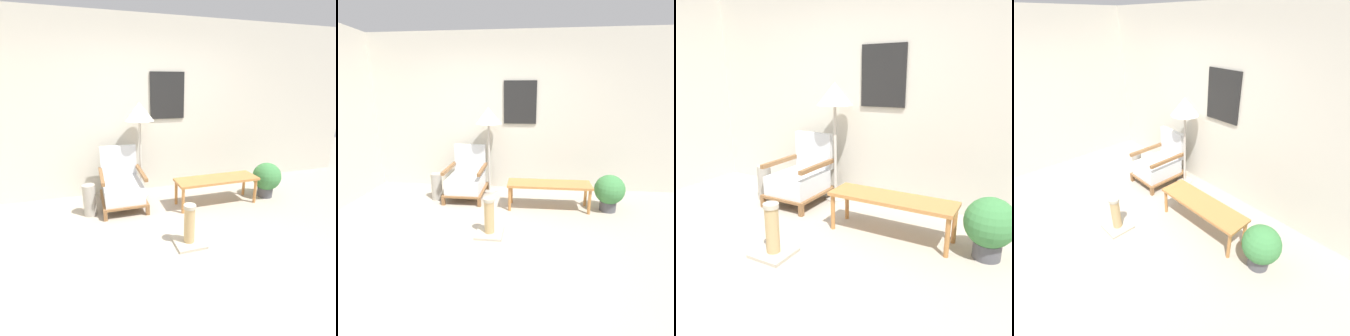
{
  "view_description": "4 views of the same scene",
  "coord_description": "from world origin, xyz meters",
  "views": [
    {
      "loc": [
        -0.93,
        -2.05,
        1.75
      ],
      "look_at": [
        0.15,
        1.45,
        0.55
      ],
      "focal_mm": 28.0,
      "sensor_mm": 36.0,
      "label": 1
    },
    {
      "loc": [
        0.56,
        -2.55,
        1.7
      ],
      "look_at": [
        0.15,
        1.45,
        0.55
      ],
      "focal_mm": 28.0,
      "sensor_mm": 36.0,
      "label": 2
    },
    {
      "loc": [
        1.89,
        -1.63,
        1.5
      ],
      "look_at": [
        0.15,
        1.45,
        0.55
      ],
      "focal_mm": 35.0,
      "sensor_mm": 36.0,
      "label": 3
    },
    {
      "loc": [
        2.66,
        -0.84,
        2.5
      ],
      "look_at": [
        0.15,
        1.45,
        0.55
      ],
      "focal_mm": 28.0,
      "sensor_mm": 36.0,
      "label": 4
    }
  ],
  "objects": [
    {
      "name": "wall_left",
      "position": [
        -2.35,
        0.5,
        1.35
      ],
      "size": [
        0.06,
        8.0,
        2.7
      ],
      "color": "beige",
      "rests_on": "ground_plane"
    },
    {
      "name": "vase",
      "position": [
        -0.99,
        1.39,
        0.22
      ],
      "size": [
        0.17,
        0.17,
        0.44
      ],
      "primitive_type": "cylinder",
      "color": "#9E998E",
      "rests_on": "ground_plane"
    },
    {
      "name": "scratching_post",
      "position": [
        0.06,
        0.34,
        0.18
      ],
      "size": [
        0.33,
        0.33,
        0.48
      ],
      "color": "#B2A893",
      "rests_on": "ground_plane"
    },
    {
      "name": "ground_plane",
      "position": [
        0.0,
        0.0,
        0.0
      ],
      "size": [
        14.0,
        14.0,
        0.0
      ],
      "primitive_type": "plane",
      "color": "#A89E8E"
    },
    {
      "name": "floor_lamp",
      "position": [
        -0.18,
        1.82,
        1.28
      ],
      "size": [
        0.44,
        0.44,
        1.48
      ],
      "color": "#B7B2A8",
      "rests_on": "ground_plane"
    },
    {
      "name": "armchair",
      "position": [
        -0.52,
        1.55,
        0.32
      ],
      "size": [
        0.62,
        0.76,
        0.85
      ],
      "color": "brown",
      "rests_on": "ground_plane"
    },
    {
      "name": "wall_back",
      "position": [
        0.0,
        2.12,
        1.35
      ],
      "size": [
        8.0,
        0.09,
        2.7
      ],
      "color": "beige",
      "rests_on": "ground_plane"
    },
    {
      "name": "coffee_table",
      "position": [
        0.83,
        1.2,
        0.36
      ],
      "size": [
        1.24,
        0.38,
        0.41
      ],
      "color": "#B2753D",
      "rests_on": "ground_plane"
    },
    {
      "name": "potted_plant",
      "position": [
        1.72,
        1.21,
        0.31
      ],
      "size": [
        0.44,
        0.44,
        0.55
      ],
      "color": "#4C4C51",
      "rests_on": "ground_plane"
    }
  ]
}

